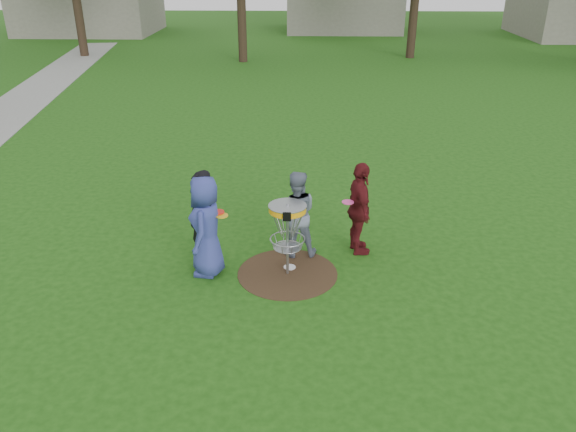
{
  "coord_description": "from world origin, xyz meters",
  "views": [
    {
      "loc": [
        0.27,
        -8.68,
        5.23
      ],
      "look_at": [
        0.0,
        0.3,
        1.0
      ],
      "focal_mm": 35.0,
      "sensor_mm": 36.0,
      "label": 1
    }
  ],
  "objects_px": {
    "player_maroon": "(359,209)",
    "player_grey": "(296,214)",
    "player_blue": "(206,226)",
    "player_black": "(203,222)",
    "disc_golf_basket": "(287,222)"
  },
  "relations": [
    {
      "from": "player_black",
      "to": "player_maroon",
      "type": "bearing_deg",
      "value": 63.8
    },
    {
      "from": "player_blue",
      "to": "player_maroon",
      "type": "xyz_separation_m",
      "value": [
        2.73,
        0.84,
        -0.02
      ]
    },
    {
      "from": "player_grey",
      "to": "disc_golf_basket",
      "type": "xyz_separation_m",
      "value": [
        -0.13,
        -0.74,
        0.18
      ]
    },
    {
      "from": "player_black",
      "to": "player_maroon",
      "type": "xyz_separation_m",
      "value": [
        2.8,
        0.73,
        -0.04
      ]
    },
    {
      "from": "player_maroon",
      "to": "player_grey",
      "type": "bearing_deg",
      "value": 85.88
    },
    {
      "from": "player_blue",
      "to": "disc_golf_basket",
      "type": "xyz_separation_m",
      "value": [
        1.41,
        -0.01,
        0.1
      ]
    },
    {
      "from": "player_maroon",
      "to": "player_blue",
      "type": "bearing_deg",
      "value": 97.29
    },
    {
      "from": "player_blue",
      "to": "player_black",
      "type": "height_order",
      "value": "player_black"
    },
    {
      "from": "player_black",
      "to": "player_blue",
      "type": "bearing_deg",
      "value": -7.63
    },
    {
      "from": "player_grey",
      "to": "disc_golf_basket",
      "type": "bearing_deg",
      "value": 74.55
    },
    {
      "from": "player_black",
      "to": "player_grey",
      "type": "bearing_deg",
      "value": 69.89
    },
    {
      "from": "player_blue",
      "to": "player_maroon",
      "type": "distance_m",
      "value": 2.86
    },
    {
      "from": "player_black",
      "to": "player_grey",
      "type": "xyz_separation_m",
      "value": [
        1.62,
        0.61,
        -0.1
      ]
    },
    {
      "from": "player_black",
      "to": "disc_golf_basket",
      "type": "xyz_separation_m",
      "value": [
        1.49,
        -0.13,
        0.08
      ]
    },
    {
      "from": "player_blue",
      "to": "player_grey",
      "type": "distance_m",
      "value": 1.71
    }
  ]
}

